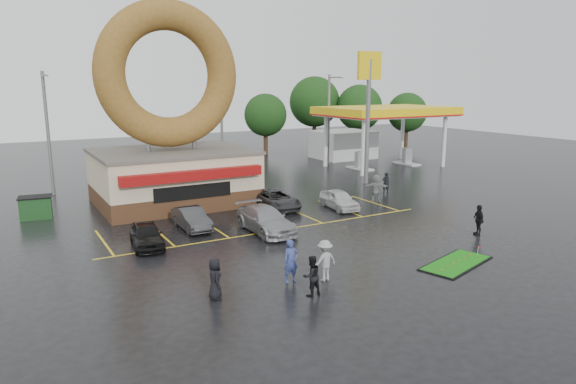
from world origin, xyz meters
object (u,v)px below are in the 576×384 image
car_black (147,235)px  car_white (339,199)px  shell_sign (369,93)px  dumpster (36,208)px  donut_shop (172,139)px  person_cameraman (478,220)px  car_grey (276,199)px  car_silver (265,220)px  streetlight_mid (222,122)px  streetlight_right (329,117)px  person_blue (291,261)px  putting_green (456,263)px  streetlight_left (48,131)px  gas_station (366,127)px  car_dgrey (192,219)px

car_black → car_white: size_ratio=0.99×
shell_sign → dumpster: bearing=177.4°
donut_shop → person_cameraman: bearing=-52.6°
dumpster → donut_shop: bearing=6.2°
car_black → car_grey: car_grey is taller
car_silver → streetlight_mid: bearing=75.0°
streetlight_right → person_blue: streetlight_right is taller
dumpster → putting_green: dumpster is taller
streetlight_left → car_black: 16.58m
streetlight_left → dumpster: 8.12m
gas_station → car_dgrey: gas_station is taller
streetlight_mid → dumpster: size_ratio=5.00×
streetlight_mid → dumpster: (-15.65, -7.79, -4.13)m
gas_station → car_grey: 22.11m
car_silver → person_cameraman: person_cameraman is taller
donut_shop → putting_green: size_ratio=3.09×
donut_shop → car_white: donut_shop is taller
car_white → dumpster: bearing=165.3°
streetlight_right → car_grey: (-13.67, -13.92, -4.16)m
streetlight_left → car_white: streetlight_left is taller
streetlight_right → car_silver: bearing=-132.3°
gas_station → person_blue: bearing=-133.4°
car_white → car_dgrey: bearing=-173.3°
gas_station → car_white: (-14.05, -15.05, -3.07)m
streetlight_mid → car_black: streetlight_mid is taller
car_black → car_grey: 10.32m
person_cameraman → putting_green: 5.41m
person_blue → putting_green: size_ratio=0.42×
car_grey → person_cameraman: size_ratio=2.66×
streetlight_left → streetlight_right: same height
shell_sign → putting_green: (-8.54, -17.50, -7.35)m
streetlight_left → car_black: streetlight_left is taller
shell_sign → car_silver: shell_sign is taller
streetlight_left → person_cameraman: size_ratio=5.34×
car_silver → putting_green: bearing=-59.5°
car_silver → dumpster: bearing=138.9°
streetlight_mid → car_dgrey: bearing=-118.8°
gas_station → car_grey: (-17.67, -12.94, -3.08)m
donut_shop → dumpster: bearing=179.0°
car_black → dumpster: size_ratio=2.02×
streetlight_mid → car_white: (1.95, -15.03, -4.16)m
streetlight_mid → car_dgrey: size_ratio=2.42×
shell_sign → streetlight_right: size_ratio=1.18×
streetlight_left → person_blue: streetlight_left is taller
car_black → streetlight_left: bearing=107.4°
car_dgrey → car_white: 10.12m
putting_green → car_dgrey: bearing=126.7°
gas_station → car_silver: gas_station is taller
car_black → person_cameraman: (16.30, -6.90, 0.22)m
person_blue → dumpster: 18.72m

